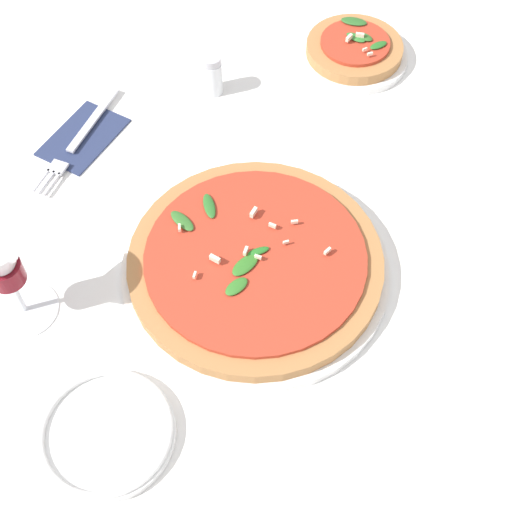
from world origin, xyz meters
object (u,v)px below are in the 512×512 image
pizza_arugula_main (256,262)px  wine_glass (2,265)px  fork (80,138)px  side_plate_white (107,433)px  pizza_personal_side (354,51)px  shaker_pepper (212,75)px

pizza_arugula_main → wine_glass: bearing=-66.5°
wine_glass → fork: wine_glass is taller
pizza_arugula_main → side_plate_white: pizza_arugula_main is taller
pizza_personal_side → side_plate_white: pizza_personal_side is taller
pizza_arugula_main → side_plate_white: (0.25, -0.12, -0.01)m
fork → side_plate_white: side_plate_white is taller
shaker_pepper → side_plate_white: bearing=1.4°
wine_glass → fork: size_ratio=0.66×
wine_glass → side_plate_white: wine_glass is taller
pizza_personal_side → side_plate_white: 0.72m
wine_glass → shaker_pepper: bearing=162.2°
pizza_personal_side → fork: pizza_personal_side is taller
pizza_arugula_main → side_plate_white: bearing=-25.2°
fork → pizza_personal_side: bearing=135.6°
fork → shaker_pepper: shaker_pepper is taller
side_plate_white → shaker_pepper: 0.57m
pizza_arugula_main → wine_glass: 0.31m
pizza_personal_side → side_plate_white: (0.69, -0.19, -0.01)m
pizza_arugula_main → side_plate_white: 0.28m
pizza_arugula_main → wine_glass: size_ratio=2.31×
pizza_arugula_main → fork: bearing=-119.5°
pizza_personal_side → shaker_pepper: (0.12, -0.21, 0.02)m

